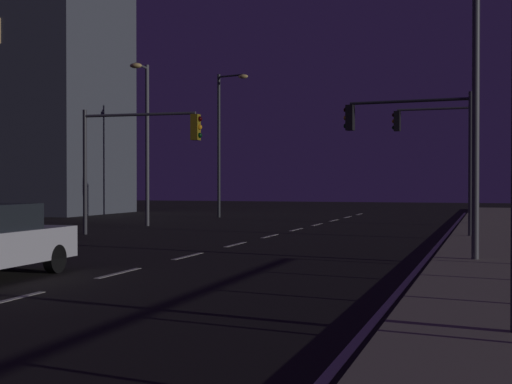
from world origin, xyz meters
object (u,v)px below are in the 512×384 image
(traffic_light_near_left, at_px, (138,144))
(street_lamp_far_end, at_px, (489,95))
(traffic_light_mid_right, at_px, (411,134))
(street_lamp_corner, at_px, (145,129))
(traffic_light_overhead_east, at_px, (439,139))
(street_lamp_median, at_px, (223,132))

(traffic_light_near_left, height_order, street_lamp_far_end, street_lamp_far_end)
(traffic_light_mid_right, distance_m, street_lamp_corner, 12.90)
(traffic_light_mid_right, relative_size, street_lamp_far_end, 0.76)
(traffic_light_overhead_east, distance_m, traffic_light_near_left, 14.74)
(traffic_light_near_left, distance_m, street_lamp_far_end, 14.32)
(traffic_light_mid_right, xyz_separation_m, street_lamp_corner, (-12.33, 3.72, 0.67))
(traffic_light_overhead_east, height_order, street_lamp_corner, street_lamp_corner)
(traffic_light_overhead_east, distance_m, street_lamp_median, 13.05)
(street_lamp_median, xyz_separation_m, street_lamp_far_end, (14.56, -21.30, -0.69))
(traffic_light_overhead_east, xyz_separation_m, street_lamp_far_end, (2.27, -16.99, 0.11))
(traffic_light_mid_right, bearing_deg, traffic_light_near_left, -169.49)
(traffic_light_mid_right, distance_m, street_lamp_median, 17.52)
(traffic_light_near_left, height_order, street_lamp_corner, street_lamp_corner)
(traffic_light_overhead_east, relative_size, street_lamp_corner, 0.75)
(traffic_light_overhead_east, height_order, street_lamp_median, street_lamp_median)
(traffic_light_overhead_east, relative_size, traffic_light_mid_right, 1.10)
(traffic_light_near_left, height_order, traffic_light_mid_right, traffic_light_mid_right)
(traffic_light_near_left, height_order, street_lamp_median, street_lamp_median)
(street_lamp_median, bearing_deg, traffic_light_mid_right, -47.34)
(traffic_light_near_left, distance_m, street_lamp_corner, 6.12)
(traffic_light_overhead_east, height_order, traffic_light_near_left, traffic_light_overhead_east)
(street_lamp_far_end, bearing_deg, traffic_light_mid_right, 107.79)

